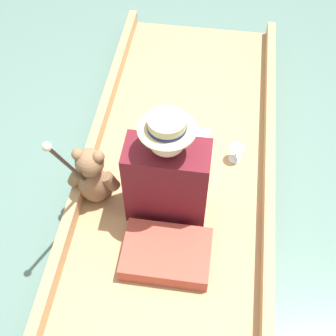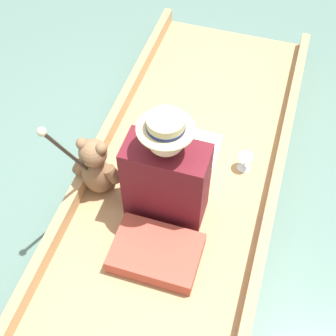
# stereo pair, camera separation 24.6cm
# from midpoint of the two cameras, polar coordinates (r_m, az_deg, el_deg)

# --- Properties ---
(ground_plane) EXTENTS (16.00, 16.00, 0.00)m
(ground_plane) POSITION_cam_midpoint_polar(r_m,az_deg,el_deg) (3.03, 3.56, -3.94)
(ground_plane) COLOR slate
(punt_boat) EXTENTS (1.20, 3.29, 0.24)m
(punt_boat) POSITION_cam_midpoint_polar(r_m,az_deg,el_deg) (2.96, 3.63, -3.15)
(punt_boat) COLOR tan
(punt_boat) RESTS_ON ground_plane
(seat_cushion) EXTENTS (0.48, 0.34, 0.10)m
(seat_cushion) POSITION_cam_midpoint_polar(r_m,az_deg,el_deg) (2.62, 1.28, -10.49)
(seat_cushion) COLOR #B24738
(seat_cushion) RESTS_ON punt_boat
(seated_person) EXTENTS (0.46, 0.73, 0.78)m
(seated_person) POSITION_cam_midpoint_polar(r_m,az_deg,el_deg) (2.65, 2.95, -0.50)
(seated_person) COLOR white
(seated_person) RESTS_ON punt_boat
(teddy_bear) EXTENTS (0.32, 0.19, 0.45)m
(teddy_bear) POSITION_cam_midpoint_polar(r_m,az_deg,el_deg) (2.76, -6.24, -0.14)
(teddy_bear) COLOR #846042
(teddy_bear) RESTS_ON punt_boat
(wine_glass) EXTENTS (0.10, 0.10, 0.12)m
(wine_glass) POSITION_cam_midpoint_polar(r_m,az_deg,el_deg) (3.00, 11.75, 0.87)
(wine_glass) COLOR silver
(wine_glass) RESTS_ON punt_boat
(walking_cane) EXTENTS (0.04, 0.43, 0.89)m
(walking_cane) POSITION_cam_midpoint_polar(r_m,az_deg,el_deg) (2.44, -9.04, 1.36)
(walking_cane) COLOR #2D2823
(walking_cane) RESTS_ON punt_boat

